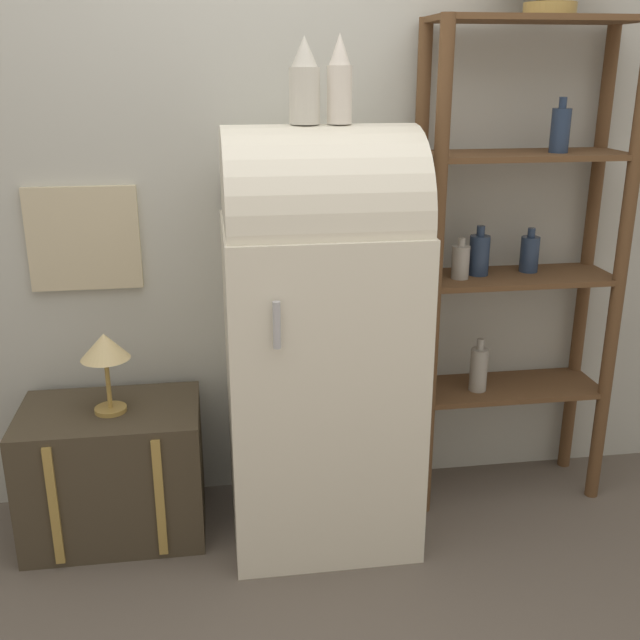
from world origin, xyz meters
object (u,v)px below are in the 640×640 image
Objects in this scene: vase_center at (340,82)px; desk_lamp at (105,351)px; refrigerator at (319,331)px; suitcase_trunk at (114,471)px; vase_left at (305,84)px.

desk_lamp is at bearing 176.28° from vase_center.
vase_center is (0.06, -0.01, 0.82)m from refrigerator.
vase_center is 1.18m from desk_lamp.
vase_left is (0.69, -0.06, 1.33)m from suitcase_trunk.
refrigerator is 0.82m from vase_center.
vase_center is (0.11, -0.01, 0.00)m from vase_left.
refrigerator is 5.39× the size of vase_center.
vase_center is 0.94× the size of desk_lamp.
refrigerator reaches higher than desk_lamp.
desk_lamp is (-0.73, 0.04, -0.05)m from refrigerator.
refrigerator is 0.91m from suitcase_trunk.
vase_left is at bearing 176.77° from vase_center.
refrigerator reaches higher than suitcase_trunk.
refrigerator is 5.05× the size of desk_lamp.
vase_center reaches higher than vase_left.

